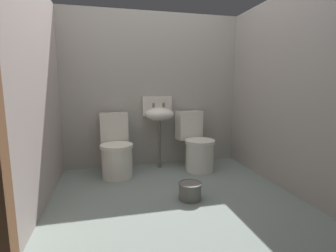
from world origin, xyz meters
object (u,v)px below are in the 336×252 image
sink (159,114)px  bucket (190,190)px  toilet_left (116,150)px  toilet_right (196,146)px

sink → bucket: bearing=-85.0°
toilet_left → sink: 0.76m
toilet_left → bucket: bearing=124.0°
sink → toilet_right: bearing=-21.3°
toilet_right → bucket: 1.00m
toilet_right → bucket: (-0.39, -0.89, -0.23)m
toilet_left → sink: size_ratio=0.79×
toilet_left → sink: sink is taller
sink → bucket: sink is taller
bucket → toilet_right: bearing=66.6°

